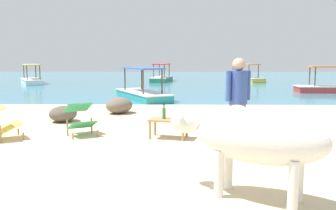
{
  "coord_description": "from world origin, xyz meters",
  "views": [
    {
      "loc": [
        0.65,
        -5.31,
        1.64
      ],
      "look_at": [
        0.48,
        3.0,
        0.55
      ],
      "focal_mm": 37.55,
      "sensor_mm": 36.0,
      "label": 1
    }
  ],
  "objects_px": {
    "boat_green": "(162,78)",
    "boat_white": "(32,80)",
    "deck_chair_far": "(1,121)",
    "boat_red": "(334,87)",
    "bottle": "(164,113)",
    "person_standing": "(238,97)",
    "deck_chair_near": "(80,117)",
    "cow": "(255,138)",
    "boat_yellow": "(245,78)",
    "boat_teal": "(142,93)",
    "low_bench_table": "(169,122)"
  },
  "relations": [
    {
      "from": "boat_green",
      "to": "boat_white",
      "type": "relative_size",
      "value": 1.0
    },
    {
      "from": "deck_chair_far",
      "to": "boat_red",
      "type": "height_order",
      "value": "boat_red"
    },
    {
      "from": "bottle",
      "to": "person_standing",
      "type": "xyz_separation_m",
      "value": [
        1.33,
        -0.89,
        0.43
      ]
    },
    {
      "from": "bottle",
      "to": "deck_chair_near",
      "type": "relative_size",
      "value": 0.32
    },
    {
      "from": "deck_chair_near",
      "to": "cow",
      "type": "bearing_deg",
      "value": 9.81
    },
    {
      "from": "bottle",
      "to": "boat_white",
      "type": "xyz_separation_m",
      "value": [
        -9.29,
        16.12,
        -0.26
      ]
    },
    {
      "from": "boat_yellow",
      "to": "boat_teal",
      "type": "distance_m",
      "value": 13.28
    },
    {
      "from": "deck_chair_far",
      "to": "person_standing",
      "type": "xyz_separation_m",
      "value": [
        4.57,
        -0.67,
        0.56
      ]
    },
    {
      "from": "low_bench_table",
      "to": "person_standing",
      "type": "xyz_separation_m",
      "value": [
        1.23,
        -0.87,
        0.61
      ]
    },
    {
      "from": "bottle",
      "to": "deck_chair_near",
      "type": "xyz_separation_m",
      "value": [
        -1.78,
        0.26,
        -0.13
      ]
    },
    {
      "from": "boat_green",
      "to": "boat_white",
      "type": "bearing_deg",
      "value": 116.46
    },
    {
      "from": "boat_white",
      "to": "low_bench_table",
      "type": "bearing_deg",
      "value": 2.03
    },
    {
      "from": "boat_teal",
      "to": "bottle",
      "type": "bearing_deg",
      "value": -17.6
    },
    {
      "from": "boat_white",
      "to": "boat_teal",
      "type": "height_order",
      "value": "same"
    },
    {
      "from": "deck_chair_near",
      "to": "person_standing",
      "type": "relative_size",
      "value": 0.57
    },
    {
      "from": "cow",
      "to": "deck_chair_far",
      "type": "xyz_separation_m",
      "value": [
        -4.37,
        2.9,
        -0.32
      ]
    },
    {
      "from": "boat_green",
      "to": "boat_red",
      "type": "xyz_separation_m",
      "value": [
        8.81,
        -8.59,
        0.0
      ]
    },
    {
      "from": "low_bench_table",
      "to": "cow",
      "type": "bearing_deg",
      "value": -57.84
    },
    {
      "from": "deck_chair_near",
      "to": "bottle",
      "type": "bearing_deg",
      "value": 50.71
    },
    {
      "from": "bottle",
      "to": "boat_yellow",
      "type": "relative_size",
      "value": 0.08
    },
    {
      "from": "bottle",
      "to": "boat_red",
      "type": "xyz_separation_m",
      "value": [
        8.04,
        10.33,
        -0.26
      ]
    },
    {
      "from": "low_bench_table",
      "to": "boat_red",
      "type": "xyz_separation_m",
      "value": [
        7.94,
        10.34,
        -0.08
      ]
    },
    {
      "from": "cow",
      "to": "bottle",
      "type": "bearing_deg",
      "value": -41.26
    },
    {
      "from": "person_standing",
      "to": "boat_teal",
      "type": "distance_m",
      "value": 8.44
    },
    {
      "from": "bottle",
      "to": "boat_green",
      "type": "height_order",
      "value": "boat_green"
    },
    {
      "from": "deck_chair_far",
      "to": "person_standing",
      "type": "relative_size",
      "value": 0.58
    },
    {
      "from": "low_bench_table",
      "to": "bottle",
      "type": "distance_m",
      "value": 0.2
    },
    {
      "from": "boat_yellow",
      "to": "boat_white",
      "type": "distance_m",
      "value": 14.87
    },
    {
      "from": "person_standing",
      "to": "boat_red",
      "type": "xyz_separation_m",
      "value": [
        6.71,
        11.21,
        -0.7
      ]
    },
    {
      "from": "boat_teal",
      "to": "person_standing",
      "type": "bearing_deg",
      "value": -9.56
    },
    {
      "from": "bottle",
      "to": "deck_chair_near",
      "type": "distance_m",
      "value": 1.81
    },
    {
      "from": "cow",
      "to": "low_bench_table",
      "type": "height_order",
      "value": "cow"
    },
    {
      "from": "cow",
      "to": "boat_red",
      "type": "bearing_deg",
      "value": -88.41
    },
    {
      "from": "deck_chair_near",
      "to": "boat_yellow",
      "type": "xyz_separation_m",
      "value": [
        7.12,
        18.52,
        -0.13
      ]
    },
    {
      "from": "boat_white",
      "to": "bottle",
      "type": "bearing_deg",
      "value": 1.8
    },
    {
      "from": "cow",
      "to": "bottle",
      "type": "distance_m",
      "value": 3.31
    },
    {
      "from": "bottle",
      "to": "boat_yellow",
      "type": "bearing_deg",
      "value": 74.13
    },
    {
      "from": "boat_red",
      "to": "boat_green",
      "type": "bearing_deg",
      "value": -42.4
    },
    {
      "from": "boat_yellow",
      "to": "boat_red",
      "type": "height_order",
      "value": "same"
    },
    {
      "from": "boat_green",
      "to": "boat_teal",
      "type": "distance_m",
      "value": 11.76
    },
    {
      "from": "boat_red",
      "to": "cow",
      "type": "bearing_deg",
      "value": 64.69
    },
    {
      "from": "person_standing",
      "to": "boat_green",
      "type": "relative_size",
      "value": 0.43
    },
    {
      "from": "low_bench_table",
      "to": "bottle",
      "type": "bearing_deg",
      "value": -174.82
    },
    {
      "from": "low_bench_table",
      "to": "boat_white",
      "type": "distance_m",
      "value": 18.67
    },
    {
      "from": "cow",
      "to": "low_bench_table",
      "type": "relative_size",
      "value": 2.2
    },
    {
      "from": "deck_chair_near",
      "to": "deck_chair_far",
      "type": "distance_m",
      "value": 1.54
    },
    {
      "from": "boat_yellow",
      "to": "boat_green",
      "type": "xyz_separation_m",
      "value": [
        -6.11,
        0.14,
        0.0
      ]
    },
    {
      "from": "boat_teal",
      "to": "boat_red",
      "type": "bearing_deg",
      "value": 82.72
    },
    {
      "from": "boat_red",
      "to": "low_bench_table",
      "type": "bearing_deg",
      "value": 54.38
    },
    {
      "from": "deck_chair_near",
      "to": "deck_chair_far",
      "type": "xyz_separation_m",
      "value": [
        -1.46,
        -0.47,
        0.0
      ]
    }
  ]
}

